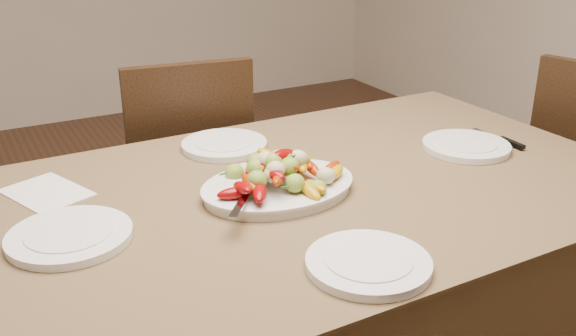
% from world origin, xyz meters
% --- Properties ---
extents(dining_table, '(1.85, 1.05, 0.76)m').
position_xyz_m(dining_table, '(0.10, -0.22, 0.38)').
color(dining_table, brown).
rests_on(dining_table, ground).
extents(chair_far, '(0.47, 0.47, 0.95)m').
position_xyz_m(chair_far, '(0.10, 0.60, 0.47)').
color(chair_far, black).
rests_on(chair_far, ground).
extents(serving_platter, '(0.38, 0.28, 0.02)m').
position_xyz_m(serving_platter, '(0.07, -0.22, 0.77)').
color(serving_platter, white).
rests_on(serving_platter, dining_table).
extents(roasted_vegetables, '(0.31, 0.21, 0.09)m').
position_xyz_m(roasted_vegetables, '(0.07, -0.22, 0.83)').
color(roasted_vegetables, '#790405').
rests_on(roasted_vegetables, serving_platter).
extents(serving_spoon, '(0.26, 0.22, 0.03)m').
position_xyz_m(serving_spoon, '(0.00, -0.26, 0.81)').
color(serving_spoon, '#9EA0A8').
rests_on(serving_spoon, serving_platter).
extents(plate_left, '(0.26, 0.26, 0.02)m').
position_xyz_m(plate_left, '(-0.43, -0.21, 0.77)').
color(plate_left, white).
rests_on(plate_left, dining_table).
extents(plate_right, '(0.25, 0.25, 0.02)m').
position_xyz_m(plate_right, '(0.69, -0.21, 0.77)').
color(plate_right, white).
rests_on(plate_right, dining_table).
extents(plate_far, '(0.25, 0.25, 0.02)m').
position_xyz_m(plate_far, '(0.08, 0.13, 0.77)').
color(plate_far, white).
rests_on(plate_far, dining_table).
extents(plate_near, '(0.25, 0.25, 0.02)m').
position_xyz_m(plate_near, '(0.06, -0.61, 0.77)').
color(plate_near, white).
rests_on(plate_near, dining_table).
extents(menu_card, '(0.22, 0.25, 0.00)m').
position_xyz_m(menu_card, '(-0.43, 0.06, 0.76)').
color(menu_card, silver).
rests_on(menu_card, dining_table).
extents(table_knife, '(0.02, 0.20, 0.01)m').
position_xyz_m(table_knife, '(0.82, -0.21, 0.76)').
color(table_knife, '#9EA0A8').
rests_on(table_knife, dining_table).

